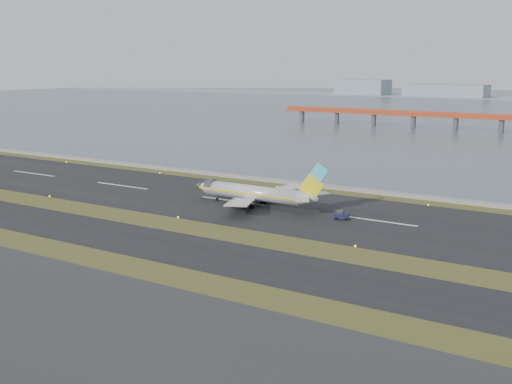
{
  "coord_description": "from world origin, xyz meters",
  "views": [
    {
      "loc": [
        94.43,
        -105.31,
        35.24
      ],
      "look_at": [
        12.39,
        22.0,
        5.16
      ],
      "focal_mm": 45.0,
      "sensor_mm": 36.0,
      "label": 1
    }
  ],
  "objects": [
    {
      "name": "seawall",
      "position": [
        0.0,
        60.0,
        0.5
      ],
      "size": [
        1000.0,
        2.5,
        1.0
      ],
      "primitive_type": "cube",
      "color": "gray",
      "rests_on": "ground"
    },
    {
      "name": "ground",
      "position": [
        0.0,
        0.0,
        0.0
      ],
      "size": [
        1000.0,
        1000.0,
        0.0
      ],
      "primitive_type": "plane",
      "color": "#3A4E1B",
      "rests_on": "ground"
    },
    {
      "name": "runway_strip",
      "position": [
        0.0,
        30.0,
        0.05
      ],
      "size": [
        1000.0,
        45.0,
        0.1
      ],
      "primitive_type": "cube",
      "color": "black",
      "rests_on": "ground"
    },
    {
      "name": "airliner",
      "position": [
        8.87,
        27.96,
        3.46
      ],
      "size": [
        38.52,
        32.89,
        12.8
      ],
      "color": "silver",
      "rests_on": "ground"
    },
    {
      "name": "taxiway_strip",
      "position": [
        0.0,
        -12.0,
        0.05
      ],
      "size": [
        1000.0,
        18.0,
        0.1
      ],
      "primitive_type": "cube",
      "color": "black",
      "rests_on": "ground"
    },
    {
      "name": "pushback_tug",
      "position": [
        32.86,
        26.8,
        1.02
      ],
      "size": [
        3.68,
        2.73,
        2.11
      ],
      "rotation": [
        0.0,
        0.0,
        0.29
      ],
      "color": "#151B3B",
      "rests_on": "ground"
    },
    {
      "name": "red_pier",
      "position": [
        20.0,
        250.0,
        7.28
      ],
      "size": [
        260.0,
        5.0,
        10.2
      ],
      "color": "#AE3D1D",
      "rests_on": "ground"
    }
  ]
}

